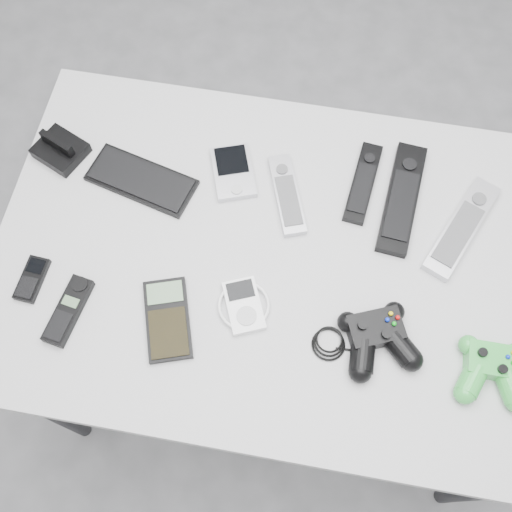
% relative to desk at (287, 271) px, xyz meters
% --- Properties ---
extents(floor, '(3.50, 3.50, 0.00)m').
position_rel_desk_xyz_m(floor, '(0.02, -0.07, -0.71)').
color(floor, '#5E5E62').
rests_on(floor, ground).
extents(desk, '(1.17, 0.75, 0.78)m').
position_rel_desk_xyz_m(desk, '(0.00, 0.00, 0.00)').
color(desk, '#A8A8AB').
rests_on(desk, floor).
extents(pda_keyboard, '(0.24, 0.15, 0.01)m').
position_rel_desk_xyz_m(pda_keyboard, '(-0.33, 0.12, 0.07)').
color(pda_keyboard, black).
rests_on(pda_keyboard, desk).
extents(dock_bracket, '(0.12, 0.12, 0.05)m').
position_rel_desk_xyz_m(dock_bracket, '(-0.51, 0.16, 0.09)').
color(dock_bracket, black).
rests_on(dock_bracket, desk).
extents(pda, '(0.12, 0.15, 0.02)m').
position_rel_desk_xyz_m(pda, '(-0.14, 0.17, 0.08)').
color(pda, '#B5B5BD').
rests_on(pda, desk).
extents(remote_silver_a, '(0.11, 0.19, 0.02)m').
position_rel_desk_xyz_m(remote_silver_a, '(-0.03, 0.14, 0.08)').
color(remote_silver_a, '#B5B5BD').
rests_on(remote_silver_a, desk).
extents(remote_black_a, '(0.07, 0.19, 0.02)m').
position_rel_desk_xyz_m(remote_black_a, '(0.12, 0.19, 0.08)').
color(remote_black_a, black).
rests_on(remote_black_a, desk).
extents(remote_black_b, '(0.09, 0.26, 0.02)m').
position_rel_desk_xyz_m(remote_black_b, '(0.21, 0.17, 0.08)').
color(remote_black_b, black).
rests_on(remote_black_b, desk).
extents(remote_silver_b, '(0.15, 0.24, 0.02)m').
position_rel_desk_xyz_m(remote_silver_b, '(0.33, 0.12, 0.08)').
color(remote_silver_b, '#B2B1B8').
rests_on(remote_silver_b, desk).
extents(mobile_phone, '(0.05, 0.09, 0.02)m').
position_rel_desk_xyz_m(mobile_phone, '(-0.48, -0.13, 0.08)').
color(mobile_phone, black).
rests_on(mobile_phone, desk).
extents(cordless_handset, '(0.06, 0.14, 0.02)m').
position_rel_desk_xyz_m(cordless_handset, '(-0.39, -0.18, 0.08)').
color(cordless_handset, black).
rests_on(cordless_handset, desk).
extents(calculator, '(0.13, 0.18, 0.02)m').
position_rel_desk_xyz_m(calculator, '(-0.20, -0.17, 0.08)').
color(calculator, black).
rests_on(calculator, desk).
extents(mp3_player, '(0.13, 0.14, 0.02)m').
position_rel_desk_xyz_m(mp3_player, '(-0.07, -0.11, 0.08)').
color(mp3_player, white).
rests_on(mp3_player, desk).
extents(controller_black, '(0.27, 0.23, 0.05)m').
position_rel_desk_xyz_m(controller_black, '(0.18, -0.13, 0.09)').
color(controller_black, black).
rests_on(controller_black, desk).
extents(controller_green, '(0.13, 0.14, 0.04)m').
position_rel_desk_xyz_m(controller_green, '(0.39, -0.16, 0.09)').
color(controller_green, green).
rests_on(controller_green, desk).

